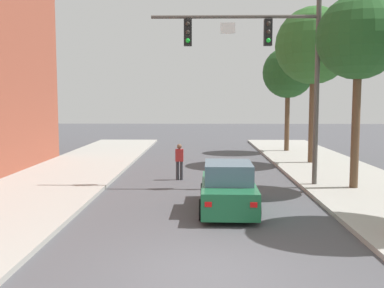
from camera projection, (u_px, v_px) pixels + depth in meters
The scene contains 7 objects.
ground_plane at pixel (206, 273), 9.25m from camera, with size 120.00×120.00×0.00m, color #4C4C51.
traffic_signal_mast at pixel (270, 57), 17.90m from camera, with size 6.83×0.38×7.50m.
car_lead_green at pixel (228, 189), 14.50m from camera, with size 1.90×4.27×1.60m.
pedestrian_crossing_road at pixel (179, 160), 20.07m from camera, with size 0.36×0.22×1.64m.
street_tree_second at pixel (359, 38), 17.06m from camera, with size 3.26×3.26×7.51m.
street_tree_third at pixel (314, 46), 24.20m from camera, with size 4.20×4.20×8.54m.
street_tree_farthest at pixel (288, 73), 30.13m from camera, with size 3.47×3.47×7.09m.
Camera 1 is at (-0.10, -8.95, 3.59)m, focal length 41.44 mm.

